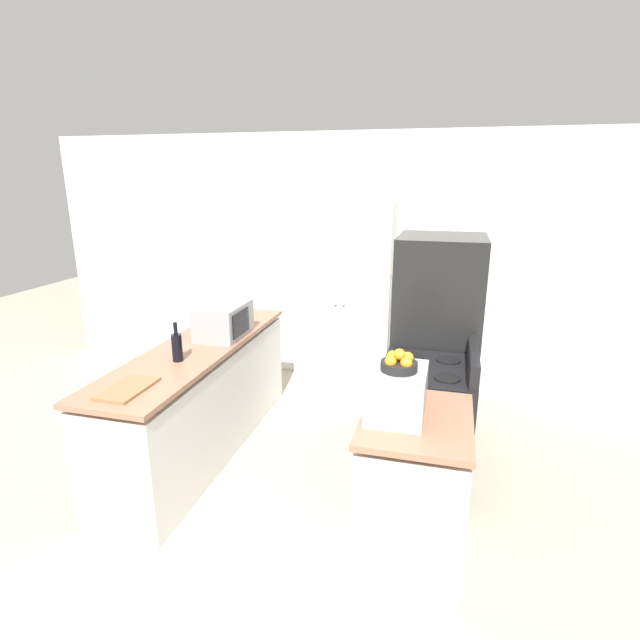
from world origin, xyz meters
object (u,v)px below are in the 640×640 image
object	(u,v)px
refrigerator	(436,340)
toaster_oven	(397,392)
stove	(425,425)
pantry_cabinet	(345,298)
microwave	(224,320)
fruit_bowl	(399,363)
wine_bottle	(177,346)

from	to	relation	value
refrigerator	toaster_oven	bearing A→B (deg)	-96.06
stove	refrigerator	bearing A→B (deg)	88.54
pantry_cabinet	refrigerator	size ratio (longest dim) A/B	1.12
stove	refrigerator	distance (m)	0.85
stove	microwave	distance (m)	1.79
microwave	refrigerator	bearing A→B (deg)	15.55
refrigerator	pantry_cabinet	bearing A→B (deg)	139.32
stove	fruit_bowl	distance (m)	1.04
refrigerator	toaster_oven	xyz separation A→B (m)	(-0.16, -1.49, 0.17)
wine_bottle	fruit_bowl	distance (m)	1.66
stove	pantry_cabinet	bearing A→B (deg)	120.71
microwave	toaster_oven	xyz separation A→B (m)	(1.53, -1.02, -0.01)
pantry_cabinet	fruit_bowl	world-z (taller)	pantry_cabinet
wine_bottle	fruit_bowl	bearing A→B (deg)	-13.82
microwave	fruit_bowl	size ratio (longest dim) A/B	2.41
wine_bottle	fruit_bowl	world-z (taller)	fruit_bowl
wine_bottle	toaster_oven	world-z (taller)	wine_bottle
refrigerator	stove	bearing A→B (deg)	-91.46
wine_bottle	stove	bearing A→B (deg)	10.68
stove	wine_bottle	world-z (taller)	wine_bottle
wine_bottle	fruit_bowl	size ratio (longest dim) A/B	1.42
stove	toaster_oven	world-z (taller)	toaster_oven
pantry_cabinet	fruit_bowl	distance (m)	2.44
pantry_cabinet	fruit_bowl	bearing A→B (deg)	-70.85
toaster_oven	fruit_bowl	bearing A→B (deg)	78.16
refrigerator	fruit_bowl	bearing A→B (deg)	-96.00
wine_bottle	pantry_cabinet	bearing A→B (deg)	66.91
pantry_cabinet	wine_bottle	distance (m)	2.06
stove	microwave	world-z (taller)	microwave
toaster_oven	fruit_bowl	world-z (taller)	fruit_bowl
pantry_cabinet	wine_bottle	world-z (taller)	pantry_cabinet
refrigerator	toaster_oven	size ratio (longest dim) A/B	3.92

